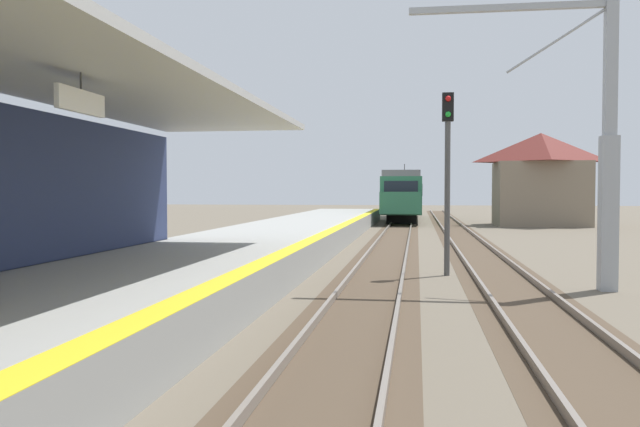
{
  "coord_description": "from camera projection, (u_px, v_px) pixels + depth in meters",
  "views": [
    {
      "loc": [
        2.99,
        2.07,
        2.43
      ],
      "look_at": [
        1.6,
        11.36,
        2.1
      ],
      "focal_mm": 36.46,
      "sensor_mm": 36.0,
      "label": 1
    }
  ],
  "objects": [
    {
      "name": "station_platform",
      "position": [
        171.0,
        278.0,
        14.65
      ],
      "size": [
        5.0,
        80.0,
        0.91
      ],
      "color": "#999993",
      "rests_on": "ground"
    },
    {
      "name": "track_pair_middle",
      "position": [
        503.0,
        279.0,
        17.47
      ],
      "size": [
        2.34,
        120.0,
        0.16
      ],
      "color": "#4C3D2D",
      "rests_on": "ground"
    },
    {
      "name": "rail_signal_post",
      "position": [
        448.0,
        164.0,
        18.46
      ],
      "size": [
        0.32,
        0.34,
        5.2
      ],
      "color": "#4C4C4C",
      "rests_on": "ground"
    },
    {
      "name": "catenary_pylon_far_side",
      "position": [
        596.0,
        142.0,
        15.66
      ],
      "size": [
        5.0,
        0.4,
        7.5
      ],
      "color": "#9EA3A8",
      "rests_on": "ground"
    },
    {
      "name": "distant_trackside_house",
      "position": [
        541.0,
        177.0,
        44.87
      ],
      "size": [
        6.6,
        5.28,
        6.4
      ],
      "color": "#7F705B",
      "rests_on": "ground"
    },
    {
      "name": "track_pair_nearest_platform",
      "position": [
        377.0,
        277.0,
        17.97
      ],
      "size": [
        2.34,
        120.0,
        0.16
      ],
      "color": "#4C3D2D",
      "rests_on": "ground"
    },
    {
      "name": "approaching_train",
      "position": [
        403.0,
        194.0,
        53.25
      ],
      "size": [
        2.93,
        19.6,
        4.76
      ],
      "color": "#286647",
      "rests_on": "ground"
    }
  ]
}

